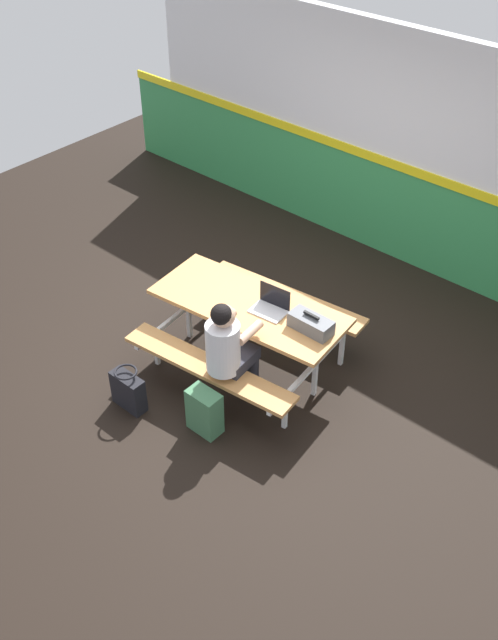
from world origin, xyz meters
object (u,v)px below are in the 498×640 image
toolbox_grey (311,324)px  backpack_dark (205,411)px  student_nearer (229,346)px  laptop_silver (271,306)px  picnic_table_main (249,318)px  tote_bag_bright (128,390)px

toolbox_grey → backpack_dark: (-0.38, -0.97, -0.60)m
student_nearer → laptop_silver: (-0.02, 0.60, 0.08)m
picnic_table_main → tote_bag_bright: picnic_table_main is taller
picnic_table_main → student_nearer: size_ratio=1.58×
backpack_dark → student_nearer: bearing=96.7°
laptop_silver → backpack_dark: bearing=-86.0°
toolbox_grey → tote_bag_bright: 1.76m
laptop_silver → toolbox_grey: (0.45, 0.01, 0.02)m
student_nearer → tote_bag_bright: (-0.68, -0.62, -0.51)m
toolbox_grey → tote_bag_bright: toolbox_grey is taller
tote_bag_bright → laptop_silver: bearing=61.6°
toolbox_grey → tote_bag_bright: size_ratio=0.93×
toolbox_grey → laptop_silver: bearing=-178.5°
student_nearer → tote_bag_bright: size_ratio=2.81×
student_nearer → tote_bag_bright: student_nearer is taller
picnic_table_main → tote_bag_bright: size_ratio=4.43×
picnic_table_main → tote_bag_bright: (-0.45, -1.15, -0.38)m
tote_bag_bright → student_nearer: bearing=42.2°
laptop_silver → tote_bag_bright: size_ratio=0.80×
backpack_dark → laptop_silver: bearing=94.0°
picnic_table_main → toolbox_grey: size_ratio=4.76×
toolbox_grey → backpack_dark: 1.20m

